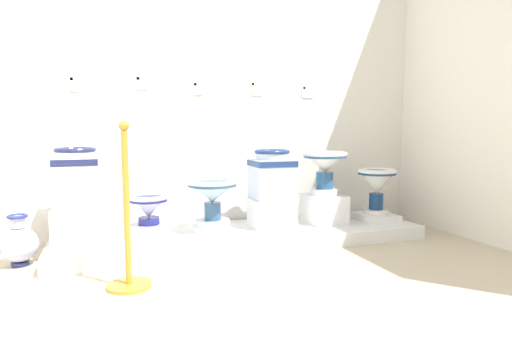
# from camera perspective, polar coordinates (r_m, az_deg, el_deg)

# --- Properties ---
(ground_plane) EXTENTS (5.92, 5.75, 0.02)m
(ground_plane) POSITION_cam_1_polar(r_m,az_deg,el_deg) (2.42, 11.11, -18.48)
(ground_plane) COLOR beige
(wall_back) EXTENTS (4.12, 0.06, 3.17)m
(wall_back) POSITION_cam_1_polar(r_m,az_deg,el_deg) (4.19, -3.61, 14.36)
(wall_back) COLOR white
(wall_back) RESTS_ON ground_plane
(display_platform) EXTENTS (3.16, 0.84, 0.12)m
(display_platform) POSITION_cam_1_polar(r_m,az_deg,el_deg) (3.82, -1.51, -7.96)
(display_platform) COLOR white
(display_platform) RESTS_ON ground_plane
(plinth_block_leftmost) EXTENTS (0.38, 0.37, 0.27)m
(plinth_block_leftmost) POSITION_cam_1_polar(r_m,az_deg,el_deg) (3.68, -22.39, -5.89)
(plinth_block_leftmost) COLOR white
(plinth_block_leftmost) RESTS_ON display_platform
(antique_toilet_leftmost) EXTENTS (0.33, 0.34, 0.47)m
(antique_toilet_leftmost) POSITION_cam_1_polar(r_m,az_deg,el_deg) (3.62, -22.64, 0.01)
(antique_toilet_leftmost) COLOR white
(antique_toilet_leftmost) RESTS_ON plinth_block_leftmost
(plinth_block_broad_patterned) EXTENTS (0.35, 0.31, 0.05)m
(plinth_block_broad_patterned) POSITION_cam_1_polar(r_m,az_deg,el_deg) (3.62, -13.90, -7.55)
(plinth_block_broad_patterned) COLOR white
(plinth_block_broad_patterned) RESTS_ON display_platform
(antique_toilet_broad_patterned) EXTENTS (0.32, 0.32, 0.30)m
(antique_toilet_broad_patterned) POSITION_cam_1_polar(r_m,az_deg,el_deg) (3.58, -13.99, -4.32)
(antique_toilet_broad_patterned) COLOR #AEB0D9
(antique_toilet_broad_patterned) RESTS_ON plinth_block_broad_patterned
(plinth_block_slender_white) EXTENTS (0.30, 0.33, 0.04)m
(plinth_block_slender_white) POSITION_cam_1_polar(r_m,az_deg,el_deg) (3.73, -5.74, -7.04)
(plinth_block_slender_white) COLOR white
(plinth_block_slender_white) RESTS_ON display_platform
(antique_toilet_slender_white) EXTENTS (0.42, 0.42, 0.41)m
(antique_toilet_slender_white) POSITION_cam_1_polar(r_m,az_deg,el_deg) (3.68, -5.79, -2.42)
(antique_toilet_slender_white) COLOR #A9C3DF
(antique_toilet_slender_white) RESTS_ON plinth_block_slender_white
(plinth_block_squat_floral) EXTENTS (0.38, 0.30, 0.26)m
(plinth_block_squat_floral) POSITION_cam_1_polar(r_m,az_deg,el_deg) (3.90, 2.10, -4.84)
(plinth_block_squat_floral) COLOR white
(plinth_block_squat_floral) RESTS_ON display_platform
(antique_toilet_squat_floral) EXTENTS (0.36, 0.33, 0.44)m
(antique_toilet_squat_floral) POSITION_cam_1_polar(r_m,az_deg,el_deg) (3.85, 2.12, 0.39)
(antique_toilet_squat_floral) COLOR silver
(antique_toilet_squat_floral) RESTS_ON plinth_block_squat_floral
(plinth_block_central_ornate) EXTENTS (0.33, 0.38, 0.26)m
(plinth_block_central_ornate) POSITION_cam_1_polar(r_m,az_deg,el_deg) (4.12, 8.97, -4.26)
(plinth_block_central_ornate) COLOR white
(plinth_block_central_ornate) RESTS_ON display_platform
(antique_toilet_central_ornate) EXTENTS (0.41, 0.41, 0.40)m
(antique_toilet_central_ornate) POSITION_cam_1_polar(r_m,az_deg,el_deg) (4.07, 9.07, 1.51)
(antique_toilet_central_ornate) COLOR white
(antique_toilet_central_ornate) RESTS_ON plinth_block_central_ornate
(plinth_block_rightmost) EXTENTS (0.34, 0.36, 0.06)m
(plinth_block_rightmost) POSITION_cam_1_polar(r_m,az_deg,el_deg) (4.33, 15.50, -5.23)
(plinth_block_rightmost) COLOR white
(plinth_block_rightmost) RESTS_ON display_platform
(antique_toilet_rightmost) EXTENTS (0.37, 0.37, 0.44)m
(antique_toilet_rightmost) POSITION_cam_1_polar(r_m,az_deg,el_deg) (4.28, 15.64, -0.82)
(antique_toilet_rightmost) COLOR white
(antique_toilet_rightmost) RESTS_ON plinth_block_rightmost
(info_placard_first) EXTENTS (0.12, 0.01, 0.13)m
(info_placard_first) POSITION_cam_1_polar(r_m,az_deg,el_deg) (3.98, -22.60, 11.19)
(info_placard_first) COLOR white
(info_placard_second) EXTENTS (0.10, 0.01, 0.12)m
(info_placard_second) POSITION_cam_1_polar(r_m,az_deg,el_deg) (3.99, -14.88, 11.86)
(info_placard_second) COLOR white
(info_placard_third) EXTENTS (0.09, 0.01, 0.12)m
(info_placard_third) POSITION_cam_1_polar(r_m,az_deg,el_deg) (4.06, -7.63, 11.43)
(info_placard_third) COLOR white
(info_placard_fourth) EXTENTS (0.12, 0.01, 0.13)m
(info_placard_fourth) POSITION_cam_1_polar(r_m,az_deg,el_deg) (4.21, 0.08, 11.50)
(info_placard_fourth) COLOR white
(info_placard_fifth) EXTENTS (0.13, 0.01, 0.12)m
(info_placard_fifth) POSITION_cam_1_polar(r_m,az_deg,el_deg) (4.42, 6.85, 11.00)
(info_placard_fifth) COLOR white
(decorative_vase_companion) EXTENTS (0.27, 0.27, 0.38)m
(decorative_vase_companion) POSITION_cam_1_polar(r_m,az_deg,el_deg) (3.62, -28.80, -7.81)
(decorative_vase_companion) COLOR navy
(decorative_vase_companion) RESTS_ON ground_plane
(stanchion_post_near_left) EXTENTS (0.28, 0.28, 1.05)m
(stanchion_post_near_left) POSITION_cam_1_polar(r_m,az_deg,el_deg) (2.84, -16.58, -8.42)
(stanchion_post_near_left) COLOR #B58C2E
(stanchion_post_near_left) RESTS_ON ground_plane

